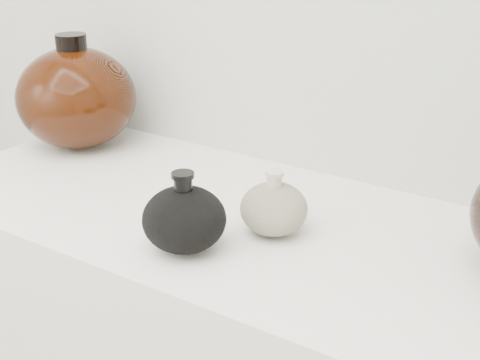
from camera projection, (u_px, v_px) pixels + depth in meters
The scene contains 3 objects.
black_gourd_vase at pixel (184, 219), 0.99m from camera, with size 0.16×0.16×0.12m.
cream_gourd_vase at pixel (274, 208), 1.04m from camera, with size 0.13×0.13×0.10m.
left_round_pot at pixel (76, 97), 1.39m from camera, with size 0.30×0.30×0.24m.
Camera 1 is at (0.54, 0.11, 1.39)m, focal length 50.00 mm.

